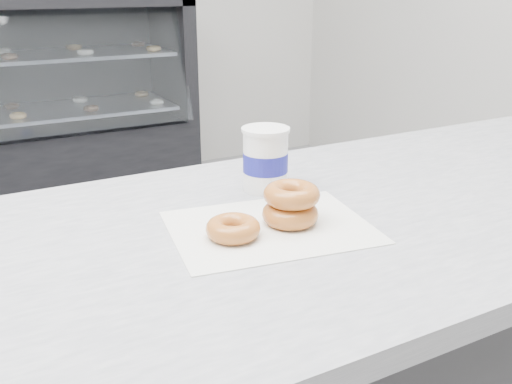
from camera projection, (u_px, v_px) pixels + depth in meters
wax_paper at (270, 227)px, 0.99m from camera, size 0.38×0.31×0.00m
donut_single at (233, 228)px, 0.94m from camera, size 0.10×0.10×0.03m
donut_stack at (291, 204)px, 0.99m from camera, size 0.14×0.14×0.07m
coffee_cup at (265, 158)px, 1.15m from camera, size 0.12×0.12×0.13m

